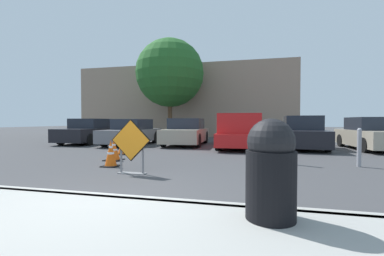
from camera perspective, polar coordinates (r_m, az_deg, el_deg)
ground_plane at (r=13.71m, az=4.41°, el=-3.79°), size 96.00×96.00×0.00m
sidewalk_strip at (r=3.30m, az=-30.23°, el=-20.01°), size 25.71×2.53×0.14m
curb_lip at (r=4.25m, az=-17.95°, el=-14.93°), size 25.71×0.20×0.14m
road_closed_sign at (r=6.32m, az=-13.39°, el=-3.71°), size 1.01×0.20×1.32m
traffic_cone_nearest at (r=7.57m, az=-17.60°, el=-5.42°), size 0.44×0.44×0.75m
traffic_cone_second at (r=8.71m, az=-16.98°, el=-4.72°), size 0.53×0.53×0.68m
traffic_cone_third at (r=10.15m, az=-15.33°, el=-4.11°), size 0.40×0.40×0.58m
traffic_cone_fourth at (r=11.34m, az=-14.17°, el=-3.20°), size 0.53×0.53×0.71m
parked_car_nearest at (r=16.04m, az=-21.72°, el=-0.79°), size 1.99×4.34×1.41m
parked_car_second at (r=14.20m, az=-13.20°, el=-1.03°), size 1.90×4.26×1.38m
parked_car_third at (r=13.76m, az=-1.28°, el=-1.01°), size 2.07×4.24×1.42m
pickup_truck at (r=12.31m, az=10.58°, el=-1.07°), size 2.14×5.08×1.60m
parked_car_fourth at (r=13.13m, az=23.31°, el=-1.14°), size 1.97×4.46×1.52m
parked_car_fifth at (r=13.94m, az=34.98°, el=-1.24°), size 1.90×4.22×1.45m
trash_bin at (r=3.12m, az=17.10°, el=-8.60°), size 0.57×0.57×1.16m
bollard_nearest at (r=8.08m, az=20.69°, el=-3.53°), size 0.12×0.12×1.09m
bollard_second at (r=8.51m, az=33.15°, el=-3.45°), size 0.12×0.12×1.08m
building_facade_backdrop at (r=23.49m, az=-1.08°, el=5.72°), size 18.45×5.00×5.98m
street_tree_behind_lot at (r=19.33m, az=-4.94°, el=12.05°), size 4.99×4.99×7.30m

